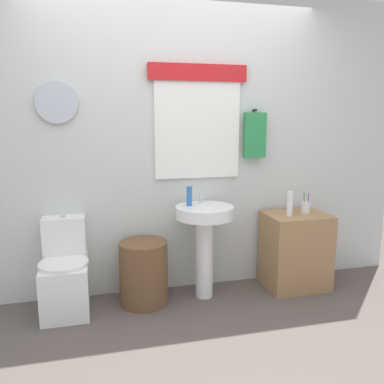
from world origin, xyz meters
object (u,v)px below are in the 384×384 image
(soap_bottle, at_px, (189,196))
(lotion_bottle, at_px, (290,203))
(toothbrush_cup, at_px, (306,207))
(toilet, at_px, (65,276))
(pedestal_sink, at_px, (204,230))
(laundry_hamper, at_px, (144,273))
(wooden_cabinet, at_px, (295,250))

(soap_bottle, distance_m, lotion_bottle, 0.90)
(soap_bottle, xyz_separation_m, toothbrush_cup, (1.08, -0.03, -0.15))
(lotion_bottle, height_order, toothbrush_cup, lotion_bottle)
(lotion_bottle, bearing_deg, toilet, 177.84)
(soap_bottle, bearing_deg, pedestal_sink, -22.62)
(laundry_hamper, relative_size, wooden_cabinet, 0.78)
(lotion_bottle, bearing_deg, laundry_hamper, 178.23)
(toilet, bearing_deg, toothbrush_cup, -0.34)
(wooden_cabinet, xyz_separation_m, soap_bottle, (-0.99, 0.05, 0.55))
(pedestal_sink, relative_size, wooden_cabinet, 1.17)
(lotion_bottle, xyz_separation_m, toothbrush_cup, (0.19, 0.06, -0.06))
(laundry_hamper, distance_m, lotion_bottle, 1.40)
(pedestal_sink, height_order, toothbrush_cup, toothbrush_cup)
(toilet, bearing_deg, lotion_bottle, -2.16)
(laundry_hamper, distance_m, pedestal_sink, 0.62)
(laundry_hamper, bearing_deg, pedestal_sink, 0.00)
(toilet, height_order, pedestal_sink, pedestal_sink)
(lotion_bottle, distance_m, toothbrush_cup, 0.21)
(toilet, height_order, wooden_cabinet, toilet)
(pedestal_sink, bearing_deg, toilet, 178.38)
(wooden_cabinet, relative_size, lotion_bottle, 3.15)
(lotion_bottle, bearing_deg, toothbrush_cup, 17.28)
(pedestal_sink, distance_m, lotion_bottle, 0.80)
(toilet, xyz_separation_m, toothbrush_cup, (2.12, -0.01, 0.45))
(pedestal_sink, bearing_deg, lotion_bottle, -2.98)
(toilet, relative_size, pedestal_sink, 0.95)
(laundry_hamper, height_order, soap_bottle, soap_bottle)
(laundry_hamper, relative_size, toothbrush_cup, 2.89)
(lotion_bottle, bearing_deg, soap_bottle, 174.22)
(toilet, bearing_deg, laundry_hamper, -2.97)
(toilet, xyz_separation_m, wooden_cabinet, (2.02, -0.03, 0.05))
(pedestal_sink, height_order, wooden_cabinet, pedestal_sink)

